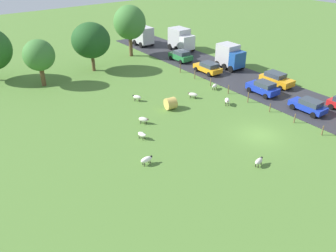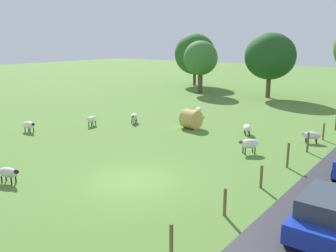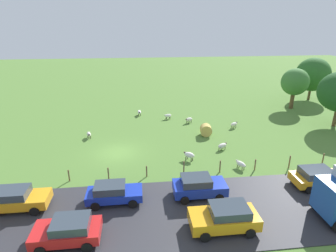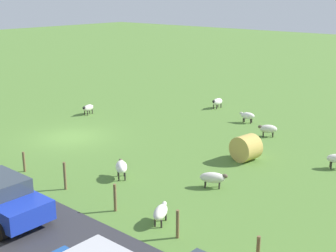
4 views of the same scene
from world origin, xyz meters
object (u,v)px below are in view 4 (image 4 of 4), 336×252
Objects in this scene: sheep_4 at (247,116)px; sheep_3 at (88,108)px; sheep_6 at (217,102)px; hay_bale_0 at (246,148)px; sheep_5 at (161,212)px; car_1 at (2,198)px; sheep_2 at (268,129)px; sheep_7 at (121,167)px; sheep_1 at (213,178)px.

sheep_3 is at bearing -60.32° from sheep_4.
sheep_4 is 4.37m from sheep_6.
hay_bale_0 reaches higher than sheep_3.
car_1 reaches higher than sheep_5.
car_1 is (11.75, -3.47, 0.23)m from hay_bale_0.
sheep_3 is at bearing -73.28° from sheep_2.
sheep_7 reaches higher than sheep_5.
sheep_4 is at bearing -156.13° from sheep_1.
sheep_4 is 0.94× the size of sheep_7.
sheep_3 is 1.01× the size of sheep_6.
sheep_2 reaches higher than sheep_1.
sheep_3 is at bearing -120.64° from sheep_5.
sheep_7 is at bearing 3.16° from sheep_4.
car_1 is (5.83, -0.37, 0.34)m from sheep_7.
sheep_6 reaches higher than sheep_4.
sheep_4 is at bearing -176.84° from sheep_7.
hay_bale_0 is 0.34× the size of car_1.
sheep_1 is 1.14× the size of sheep_4.
hay_bale_0 is 12.25m from car_1.
sheep_7 is at bearing -27.59° from hay_bale_0.
sheep_5 is 0.30× the size of car_1.
sheep_3 is 1.10× the size of sheep_4.
sheep_6 is (-12.29, -8.41, 0.03)m from sheep_1.
sheep_6 is at bearing -168.25° from car_1.
sheep_4 is 0.90× the size of sheep_5.
car_1 reaches higher than sheep_7.
sheep_1 is 0.92× the size of hay_bale_0.
sheep_7 reaches higher than sheep_3.
sheep_6 is (-16.34, -8.90, 0.02)m from sheep_5.
hay_bale_0 reaches higher than sheep_2.
sheep_2 is 7.53m from sheep_6.
sheep_2 is 0.86× the size of hay_bale_0.
car_1 is at bearing -28.64° from sheep_1.
sheep_4 is 18.04m from car_1.
sheep_3 is at bearing -141.14° from car_1.
sheep_6 is 11.29m from hay_bale_0.
sheep_7 is at bearing 176.36° from car_1.
sheep_2 is at bearing 106.72° from sheep_3.
sheep_6 reaches higher than sheep_1.
sheep_6 is at bearing -137.40° from hay_bale_0.
sheep_3 is 0.99× the size of sheep_5.
sheep_4 is 12.22m from sheep_7.
sheep_4 is (-1.85, -2.59, 0.00)m from sheep_2.
sheep_3 is (-4.71, -14.29, 0.01)m from sheep_1.
sheep_5 is at bearing 6.82° from sheep_1.
sheep_4 is at bearing -179.04° from car_1.
sheep_6 is (-2.03, -3.87, 0.01)m from sheep_4.
sheep_2 is 12.70m from sheep_5.
sheep_6 is at bearing -162.29° from sheep_7.
sheep_2 is (-8.42, -1.96, 0.02)m from sheep_1.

